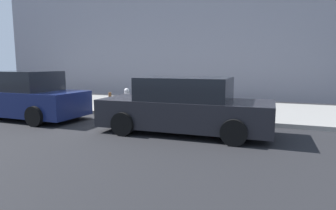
# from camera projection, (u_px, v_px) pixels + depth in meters

# --- Properties ---
(ground_plane) EXTENTS (40.00, 40.00, 0.00)m
(ground_plane) POSITION_uv_depth(u_px,v_px,m) (107.00, 115.00, 10.96)
(ground_plane) COLOR black
(sidewalk_curb) EXTENTS (18.00, 5.00, 0.14)m
(sidewalk_curb) POSITION_uv_depth(u_px,v_px,m) (137.00, 105.00, 13.25)
(sidewalk_curb) COLOR gray
(sidewalk_curb) RESTS_ON ground_plane
(building_facade_sidewalk_side) EXTENTS (24.00, 3.00, 11.48)m
(building_facade_sidewalk_side) POSITION_uv_depth(u_px,v_px,m) (178.00, 1.00, 17.70)
(building_facade_sidewalk_side) COLOR gray
(building_facade_sidewalk_side) RESTS_ON ground_plane
(suitcase_red_0) EXTENTS (0.49, 0.22, 1.02)m
(suitcase_red_0) POSITION_uv_depth(u_px,v_px,m) (212.00, 104.00, 10.18)
(suitcase_red_0) COLOR red
(suitcase_red_0) RESTS_ON sidewalk_curb
(suitcase_olive_1) EXTENTS (0.36, 0.20, 0.96)m
(suitcase_olive_1) POSITION_uv_depth(u_px,v_px,m) (199.00, 105.00, 10.43)
(suitcase_olive_1) COLOR #59601E
(suitcase_olive_1) RESTS_ON sidewalk_curb
(suitcase_silver_2) EXTENTS (0.49, 0.23, 0.77)m
(suitcase_silver_2) POSITION_uv_depth(u_px,v_px,m) (186.00, 106.00, 10.54)
(suitcase_silver_2) COLOR #9EA0A8
(suitcase_silver_2) RESTS_ON sidewalk_curb
(suitcase_maroon_3) EXTENTS (0.43, 0.26, 0.96)m
(suitcase_maroon_3) POSITION_uv_depth(u_px,v_px,m) (173.00, 102.00, 10.79)
(suitcase_maroon_3) COLOR maroon
(suitcase_maroon_3) RESTS_ON sidewalk_curb
(suitcase_navy_4) EXTENTS (0.38, 0.25, 0.94)m
(suitcase_navy_4) POSITION_uv_depth(u_px,v_px,m) (161.00, 103.00, 10.86)
(suitcase_navy_4) COLOR navy
(suitcase_navy_4) RESTS_ON sidewalk_curb
(suitcase_black_5) EXTENTS (0.49, 0.21, 0.61)m
(suitcase_black_5) POSITION_uv_depth(u_px,v_px,m) (149.00, 104.00, 11.07)
(suitcase_black_5) COLOR black
(suitcase_black_5) RESTS_ON sidewalk_curb
(fire_hydrant) EXTENTS (0.39, 0.21, 0.85)m
(fire_hydrant) POSITION_uv_depth(u_px,v_px,m) (127.00, 98.00, 11.45)
(fire_hydrant) COLOR #99999E
(fire_hydrant) RESTS_ON sidewalk_curb
(bollard_post) EXTENTS (0.12, 0.12, 0.67)m
(bollard_post) POSITION_uv_depth(u_px,v_px,m) (110.00, 101.00, 11.57)
(bollard_post) COLOR brown
(bollard_post) RESTS_ON sidewalk_curb
(parked_car_charcoal_0) EXTENTS (4.79, 2.11, 1.56)m
(parked_car_charcoal_0) POSITION_uv_depth(u_px,v_px,m) (185.00, 107.00, 8.09)
(parked_car_charcoal_0) COLOR black
(parked_car_charcoal_0) RESTS_ON ground_plane
(parked_car_navy_1) EXTENTS (4.49, 2.03, 1.68)m
(parked_car_navy_1) POSITION_uv_depth(u_px,v_px,m) (24.00, 97.00, 10.21)
(parked_car_navy_1) COLOR #141E4C
(parked_car_navy_1) RESTS_ON ground_plane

